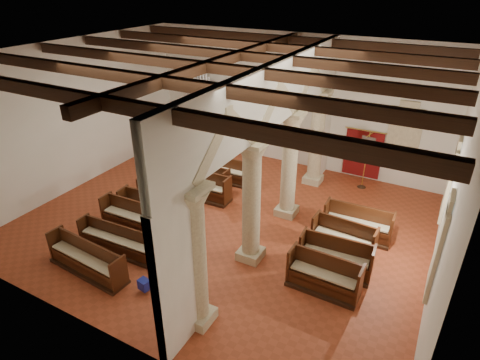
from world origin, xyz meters
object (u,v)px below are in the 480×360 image
at_px(pipe_organ, 204,123).
at_px(processional_banner, 364,170).
at_px(lectern, 207,146).
at_px(nave_pew_0, 87,263).
at_px(aisle_pew_0, 323,279).

relative_size(pipe_organ, processional_banner, 1.76).
bearing_deg(lectern, nave_pew_0, -74.42).
bearing_deg(aisle_pew_0, pipe_organ, 141.49).
bearing_deg(nave_pew_0, processional_banner, 61.45).
bearing_deg(nave_pew_0, pipe_organ, 106.50).
bearing_deg(aisle_pew_0, lectern, 142.39).
xyz_separation_m(pipe_organ, nave_pew_0, (2.23, -10.00, -1.02)).
distance_m(pipe_organ, nave_pew_0, 10.30).
xyz_separation_m(nave_pew_0, aisle_pew_0, (6.58, 2.67, 0.04)).
xyz_separation_m(processional_banner, nave_pew_0, (-6.08, -9.55, -0.47)).
bearing_deg(lectern, processional_banner, 7.74).
distance_m(lectern, aisle_pew_0, 10.53).
relative_size(pipe_organ, aisle_pew_0, 2.09).
bearing_deg(lectern, pipe_organ, 135.88).
distance_m(nave_pew_0, aisle_pew_0, 7.10).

